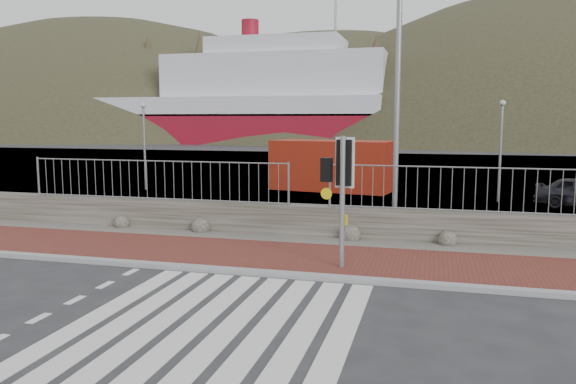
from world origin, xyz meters
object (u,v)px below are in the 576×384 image
(traffic_signal_far, at_px, (341,173))
(ferry, at_px, (233,105))
(streetlight, at_px, (404,61))
(shipping_container, at_px, (332,165))

(traffic_signal_far, bearing_deg, ferry, -58.66)
(traffic_signal_far, distance_m, streetlight, 5.21)
(ferry, bearing_deg, streetlight, -65.58)
(streetlight, bearing_deg, shipping_container, 101.23)
(traffic_signal_far, distance_m, shipping_container, 14.45)
(streetlight, bearing_deg, ferry, 104.75)
(ferry, distance_m, streetlight, 65.65)
(ferry, relative_size, shipping_container, 8.85)
(ferry, distance_m, traffic_signal_far, 69.22)
(streetlight, distance_m, shipping_container, 11.26)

